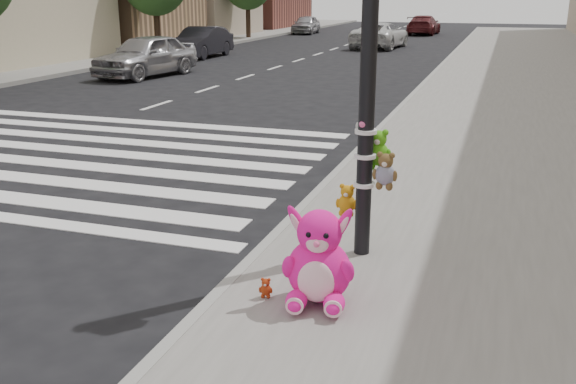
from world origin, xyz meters
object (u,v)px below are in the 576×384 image
at_px(signal_pole, 370,94).
at_px(car_white_near, 380,35).
at_px(pink_bunny, 319,263).
at_px(car_silver_far, 146,55).
at_px(red_teddy, 266,288).
at_px(car_dark_far, 201,42).

height_order(signal_pole, car_white_near, signal_pole).
bearing_deg(pink_bunny, car_silver_far, 116.03).
height_order(pink_bunny, red_teddy, pink_bunny).
relative_size(red_teddy, car_silver_far, 0.05).
relative_size(pink_bunny, car_dark_far, 0.22).
height_order(red_teddy, car_silver_far, car_silver_far).
relative_size(signal_pole, red_teddy, 21.03).
distance_m(signal_pole, car_silver_far, 16.92).
relative_size(pink_bunny, car_silver_far, 0.21).
relative_size(red_teddy, car_dark_far, 0.05).
xyz_separation_m(red_teddy, car_dark_far, (-10.95, 21.33, 0.43)).
height_order(signal_pole, car_silver_far, signal_pole).
bearing_deg(car_white_near, car_dark_far, 53.24).
relative_size(signal_pole, car_white_near, 0.86).
height_order(pink_bunny, car_white_near, car_white_near).
relative_size(red_teddy, car_white_near, 0.04).
height_order(signal_pole, pink_bunny, signal_pole).
relative_size(pink_bunny, car_white_near, 0.19).
distance_m(car_dark_far, car_white_near, 9.91).
relative_size(car_silver_far, car_dark_far, 1.04).
height_order(car_silver_far, car_white_near, car_silver_far).
bearing_deg(car_dark_far, pink_bunny, -61.71).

